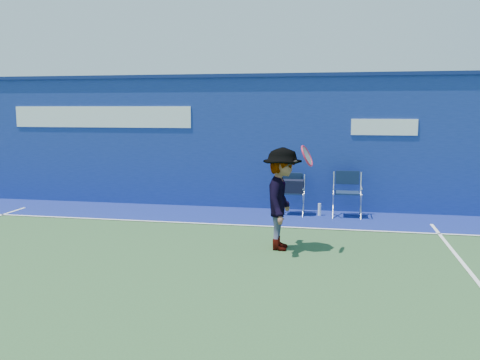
% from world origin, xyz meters
% --- Properties ---
extents(ground, '(80.00, 80.00, 0.00)m').
position_xyz_m(ground, '(0.00, 0.00, 0.00)').
color(ground, '#2C4F2A').
rests_on(ground, ground).
extents(stadium_wall, '(24.00, 0.50, 3.08)m').
position_xyz_m(stadium_wall, '(-0.00, 5.20, 1.55)').
color(stadium_wall, navy).
rests_on(stadium_wall, ground).
extents(out_of_bounds_strip, '(24.00, 1.80, 0.01)m').
position_xyz_m(out_of_bounds_strip, '(0.00, 4.10, 0.00)').
color(out_of_bounds_strip, navy).
rests_on(out_of_bounds_strip, ground).
extents(court_lines, '(24.00, 12.00, 0.01)m').
position_xyz_m(court_lines, '(0.00, 0.60, 0.01)').
color(court_lines, white).
rests_on(court_lines, out_of_bounds_strip).
extents(directors_chair_left, '(0.53, 0.49, 0.89)m').
position_xyz_m(directors_chair_left, '(1.66, 4.46, 0.38)').
color(directors_chair_left, silver).
rests_on(directors_chair_left, ground).
extents(directors_chair_right, '(0.58, 0.52, 0.96)m').
position_xyz_m(directors_chair_right, '(2.85, 4.45, 0.30)').
color(directors_chair_right, silver).
rests_on(directors_chair_right, ground).
extents(water_bottle, '(0.07, 0.07, 0.27)m').
position_xyz_m(water_bottle, '(2.27, 4.45, 0.13)').
color(water_bottle, white).
rests_on(water_bottle, ground).
extents(tennis_player, '(0.83, 1.08, 1.73)m').
position_xyz_m(tennis_player, '(1.75, 1.69, 0.84)').
color(tennis_player, '#EA4738').
rests_on(tennis_player, ground).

